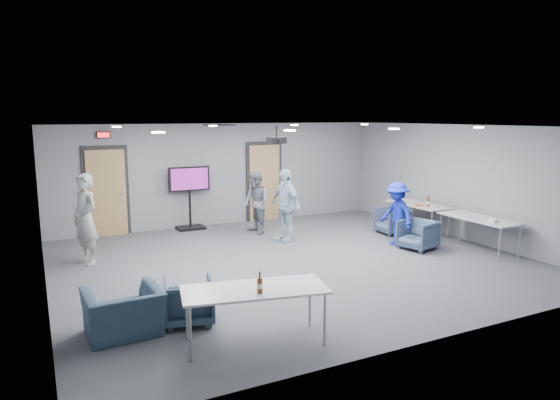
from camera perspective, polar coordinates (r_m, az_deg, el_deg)
name	(u,v)px	position (r m, az deg, el deg)	size (l,w,h in m)	color
floor	(292,261)	(10.15, 1.38, -7.01)	(9.00, 9.00, 0.00)	#3E4147
ceiling	(293,126)	(9.73, 1.45, 8.41)	(9.00, 9.00, 0.00)	white
wall_back	(223,174)	(13.49, -6.56, 2.95)	(9.00, 0.02, 2.70)	slate
wall_front	(439,240)	(6.65, 17.76, -4.40)	(9.00, 0.02, 2.70)	slate
wall_left	(41,216)	(8.74, -25.68, -1.61)	(0.02, 8.00, 2.70)	slate
wall_right	(460,182)	(12.58, 19.87, 1.95)	(0.02, 8.00, 2.70)	slate
door_left	(107,192)	(12.78, -19.20, 0.82)	(1.06, 0.17, 2.24)	black
door_right	(264,182)	(13.93, -1.82, 2.05)	(1.06, 0.17, 2.24)	black
exit_sign	(103,135)	(12.64, -19.54, 7.02)	(0.32, 0.08, 0.16)	black
hvac_diffuser	(219,125)	(12.10, -6.97, 8.52)	(0.60, 0.60, 0.03)	black
downlights	(293,127)	(9.73, 1.45, 8.32)	(6.18, 3.78, 0.02)	white
person_a	(85,219)	(10.49, -21.35, -2.06)	(0.66, 0.43, 1.80)	#969895
person_b	(256,203)	(12.35, -2.78, -0.32)	(0.75, 0.59, 1.55)	slate
person_c	(285,205)	(11.57, 0.60, -0.60)	(1.00, 0.42, 1.70)	#AAC7DB
person_d	(397,214)	(11.52, 13.19, -1.57)	(0.93, 0.54, 1.44)	#1926A4
chair_right_a	(392,221)	(12.70, 12.73, -2.35)	(0.69, 0.71, 0.64)	#384462
chair_right_b	(418,235)	(11.37, 15.46, -3.85)	(0.70, 0.72, 0.65)	#3A4A65
chair_front_a	(188,301)	(7.32, -10.44, -11.23)	(0.69, 0.71, 0.64)	#36495D
chair_front_b	(123,313)	(7.12, -17.46, -12.19)	(0.98, 0.85, 0.64)	#34485A
table_right_a	(418,206)	(12.92, 15.53, -0.64)	(0.71, 1.70, 0.73)	silver
table_right_b	(479,220)	(11.60, 21.79, -2.11)	(0.74, 1.77, 0.73)	silver
table_front_left	(255,292)	(6.49, -2.93, -10.41)	(1.97, 1.14, 0.73)	silver
bottle_front	(260,285)	(6.28, -2.32, -9.70)	(0.07, 0.07, 0.28)	#632D10
bottle_right	(428,202)	(12.54, 16.57, -0.26)	(0.08, 0.08, 0.29)	#632D10
snack_box	(418,205)	(12.60, 15.53, -0.57)	(0.19, 0.13, 0.04)	#BC432F
wrapper	(492,221)	(11.24, 23.10, -2.18)	(0.24, 0.16, 0.05)	silver
tv_stand	(190,194)	(13.00, -10.29, 0.69)	(1.06, 0.50, 1.62)	black
projector	(277,140)	(10.41, -0.39, 6.86)	(0.34, 0.33, 0.36)	black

